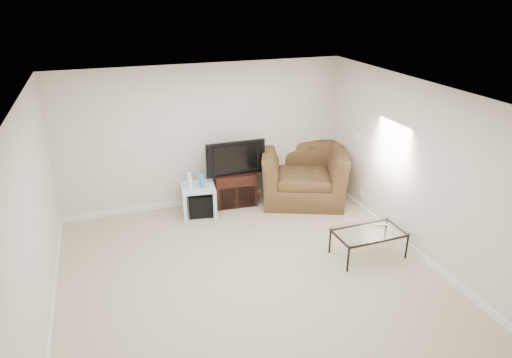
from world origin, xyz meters
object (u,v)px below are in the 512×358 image
object	(u,v)px
television	(234,156)
recliner	(304,166)
side_table	(199,200)
tv_stand	(234,187)
coffee_table	(368,243)
subwoofer	(201,204)

from	to	relation	value
television	recliner	distance (m)	1.30
side_table	recliner	xyz separation A→B (m)	(1.96, 0.00, 0.38)
tv_stand	television	bearing A→B (deg)	-90.00
side_table	coffee_table	xyz separation A→B (m)	(2.05, -2.10, -0.06)
side_table	television	bearing A→B (deg)	15.83
television	side_table	world-z (taller)	television
tv_stand	coffee_table	world-z (taller)	tv_stand
tv_stand	side_table	world-z (taller)	tv_stand
recliner	coffee_table	bearing A→B (deg)	-65.48
television	recliner	size ratio (longest dim) A/B	0.66
recliner	coffee_table	size ratio (longest dim) A/B	1.43
tv_stand	subwoofer	world-z (taller)	tv_stand
recliner	coffee_table	world-z (taller)	recliner
coffee_table	television	bearing A→B (deg)	120.32
subwoofer	television	bearing A→B (deg)	15.19
television	recliner	world-z (taller)	recliner
recliner	subwoofer	bearing A→B (deg)	-158.51
television	coffee_table	xyz separation A→B (m)	(1.34, -2.30, -0.71)
tv_stand	side_table	bearing A→B (deg)	-158.25
television	coffee_table	distance (m)	2.76
side_table	subwoofer	bearing A→B (deg)	27.00
side_table	coffee_table	distance (m)	2.93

